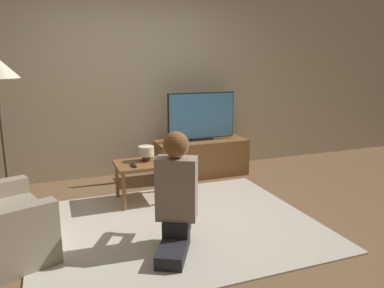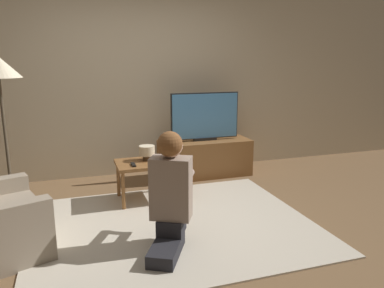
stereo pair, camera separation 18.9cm
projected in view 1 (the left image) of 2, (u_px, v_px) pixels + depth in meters
ground_plane at (176, 227)px, 3.67m from camera, size 10.00×10.00×0.00m
wall_back at (131, 82)px, 5.14m from camera, size 10.00×0.06×2.60m
rug at (176, 226)px, 3.66m from camera, size 2.70×2.16×0.02m
tv_stand at (201, 158)px, 5.25m from camera, size 1.26×0.49×0.50m
tv at (201, 116)px, 5.12m from camera, size 0.96×0.08×0.66m
coffee_table at (151, 167)px, 4.26m from camera, size 0.80×0.50×0.46m
person_kneeling at (176, 190)px, 3.15m from camera, size 0.61×0.86×1.01m
table_lamp at (146, 152)px, 4.27m from camera, size 0.18×0.18×0.17m
remote at (133, 165)px, 4.07m from camera, size 0.04×0.15×0.02m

